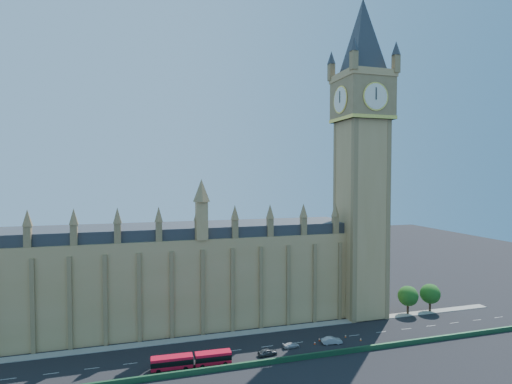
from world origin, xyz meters
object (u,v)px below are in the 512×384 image
object	(u,v)px
red_bus	(192,361)
car_white	(291,345)
car_silver	(332,341)
car_grey	(268,352)

from	to	relation	value
red_bus	car_white	distance (m)	24.77
red_bus	car_silver	xyz separation A→B (m)	(35.08, 2.64, -0.73)
car_white	car_grey	bearing A→B (deg)	105.42
car_silver	car_white	bearing A→B (deg)	93.72
car_silver	red_bus	bearing A→B (deg)	101.65
car_grey	car_white	xyz separation A→B (m)	(6.81, 2.30, -0.19)
car_grey	car_white	distance (m)	7.20
car_silver	car_white	distance (m)	10.57
car_silver	car_white	xyz separation A→B (m)	(-10.55, 0.67, -0.23)
red_bus	car_grey	world-z (taller)	red_bus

